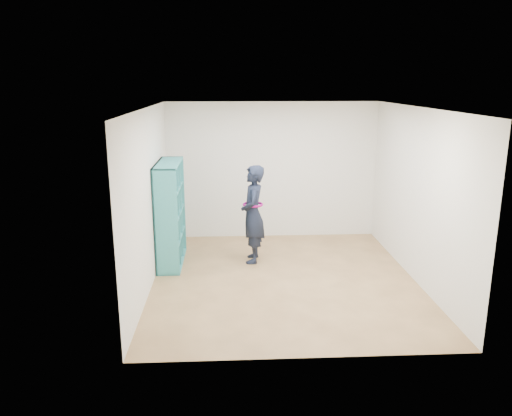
{
  "coord_description": "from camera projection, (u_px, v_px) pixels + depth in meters",
  "views": [
    {
      "loc": [
        -0.81,
        -7.14,
        2.98
      ],
      "look_at": [
        -0.42,
        0.3,
        1.07
      ],
      "focal_mm": 35.0,
      "sensor_mm": 36.0,
      "label": 1
    }
  ],
  "objects": [
    {
      "name": "wall_left",
      "position": [
        149.0,
        199.0,
        7.26
      ],
      "size": [
        0.02,
        4.5,
        2.6
      ],
      "primitive_type": "cube",
      "color": "white",
      "rests_on": "floor"
    },
    {
      "name": "wall_right",
      "position": [
        418.0,
        196.0,
        7.47
      ],
      "size": [
        0.02,
        4.5,
        2.6
      ],
      "primitive_type": "cube",
      "color": "white",
      "rests_on": "floor"
    },
    {
      "name": "ceiling",
      "position": [
        287.0,
        108.0,
        7.04
      ],
      "size": [
        4.5,
        4.5,
        0.0
      ],
      "primitive_type": "plane",
      "color": "white",
      "rests_on": "wall_back"
    },
    {
      "name": "smartphone",
      "position": [
        245.0,
        207.0,
        8.34
      ],
      "size": [
        0.02,
        0.11,
        0.13
      ],
      "rotation": [
        0.46,
        0.0,
        -0.09
      ],
      "color": "silver",
      "rests_on": "person"
    },
    {
      "name": "person",
      "position": [
        253.0,
        214.0,
        8.28
      ],
      "size": [
        0.43,
        0.62,
        1.64
      ],
      "rotation": [
        0.0,
        0.0,
        -1.63
      ],
      "color": "black",
      "rests_on": "floor"
    },
    {
      "name": "wall_front",
      "position": [
        309.0,
        247.0,
        5.19
      ],
      "size": [
        4.0,
        0.02,
        2.6
      ],
      "primitive_type": "cube",
      "color": "white",
      "rests_on": "floor"
    },
    {
      "name": "wall_back",
      "position": [
        272.0,
        171.0,
        9.54
      ],
      "size": [
        4.0,
        0.02,
        2.6
      ],
      "primitive_type": "cube",
      "color": "white",
      "rests_on": "floor"
    },
    {
      "name": "floor",
      "position": [
        284.0,
        279.0,
        7.69
      ],
      "size": [
        4.5,
        4.5,
        0.0
      ],
      "primitive_type": "plane",
      "color": "brown",
      "rests_on": "ground"
    },
    {
      "name": "bookshelf",
      "position": [
        169.0,
        215.0,
        8.23
      ],
      "size": [
        0.37,
        1.27,
        1.7
      ],
      "color": "teal",
      "rests_on": "floor"
    }
  ]
}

